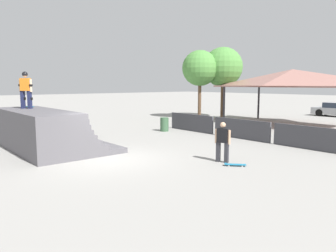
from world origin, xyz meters
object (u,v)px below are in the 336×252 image
Objects in this scene: tree_far_back at (200,68)px; skateboard_on_deck at (29,107)px; trash_bin at (164,124)px; tree_beside_pavilion at (223,67)px; bystander_walking at (223,140)px; skater_on_deck at (26,87)px; skateboard_on_ground at (234,164)px.

skateboard_on_deck is at bearing -77.59° from tree_far_back.
tree_far_back reaches higher than trash_bin.
tree_beside_pavilion is 10.42m from trash_bin.
trash_bin is at bearing 80.70° from skateboard_on_deck.
trash_bin is (0.68, 7.86, -1.42)m from skateboard_on_deck.
skater_on_deck is at bearing 10.29° from bystander_walking.
tree_beside_pavilion reaches higher than skateboard_on_ground.
tree_far_back is at bearing -61.94° from bystander_walking.
skater_on_deck is at bearing -76.36° from tree_far_back.
skateboard_on_ground is 0.12× the size of tree_beside_pavilion.
tree_beside_pavilion is at bearing -89.86° from skateboard_on_ground.
skater_on_deck is 1.12× the size of bystander_walking.
skateboard_on_ground is 9.13m from trash_bin.
skater_on_deck is 1.03m from skateboard_on_deck.
tree_beside_pavilion reaches higher than trash_bin.
bystander_walking is (7.99, 4.59, -1.93)m from skater_on_deck.
tree_far_back is (-12.36, 10.77, 4.17)m from skateboard_on_ground.
skateboard_on_deck is 0.14× the size of tree_far_back.
bystander_walking is at bearing 23.20° from skateboard_on_deck.
skater_on_deck is at bearing -33.96° from skateboard_on_deck.
tree_far_back is at bearing 66.59° from skater_on_deck.
bystander_walking is 0.25× the size of tree_beside_pavilion.
trash_bin is (0.29, 8.09, -2.35)m from skater_on_deck.
trash_bin is at bearing 50.90° from skater_on_deck.
skater_on_deck is 2.07× the size of skateboard_on_deck.
skateboard_on_deck is (-0.39, 0.22, -0.93)m from skater_on_deck.
tree_far_back reaches higher than skateboard_on_ground.
tree_far_back reaches higher than bystander_walking.
skater_on_deck is 2.41× the size of skateboard_on_ground.
skater_on_deck reaches higher than bystander_walking.
bystander_walking is 16.16m from tree_far_back.
tree_beside_pavilion is at bearing 67.39° from tree_far_back.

